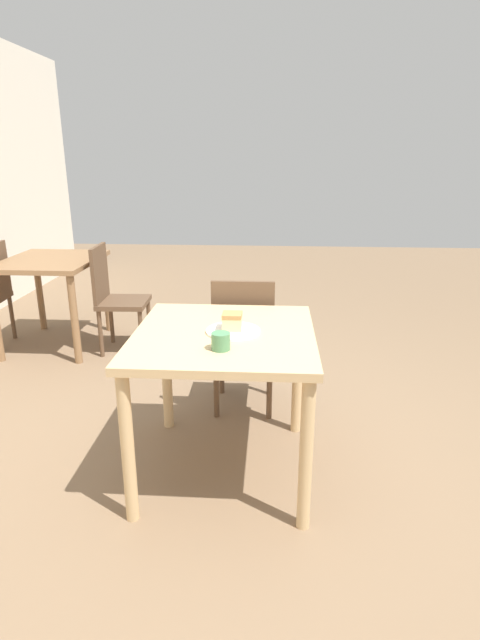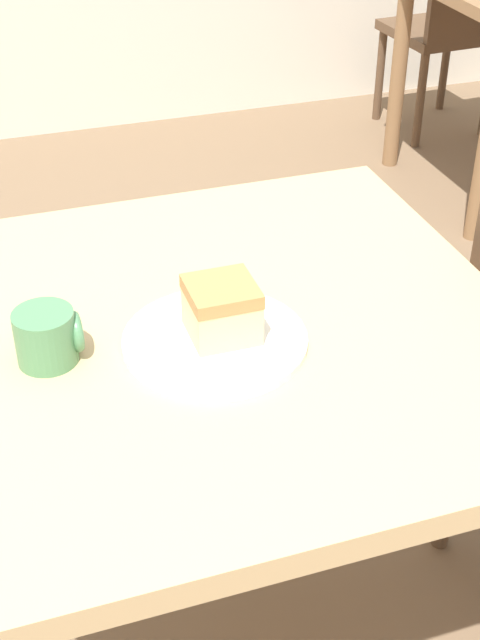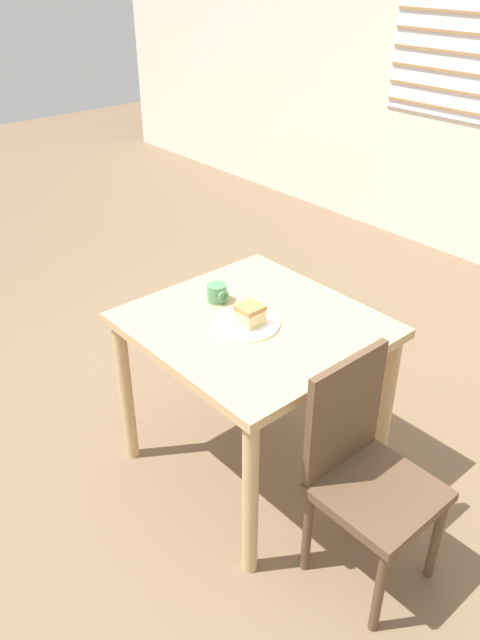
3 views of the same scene
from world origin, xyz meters
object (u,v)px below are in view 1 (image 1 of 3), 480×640
coffee_mug (221,341)px  plate (233,331)px  chair_far_corner (115,295)px  dining_table_near (224,354)px  dining_table_far (52,274)px  chair_near_window (244,341)px  cake_slice (232,321)px

coffee_mug → plate: bearing=-9.1°
chair_far_corner → plate: size_ratio=3.39×
dining_table_near → dining_table_far: (1.75, 1.65, -0.02)m
chair_near_window → dining_table_near: bearing=84.8°
chair_near_window → chair_far_corner: same height
chair_near_window → coffee_mug: bearing=86.6°
dining_table_far → chair_far_corner: size_ratio=0.99×
dining_table_near → cake_slice: cake_slice is taller
chair_far_corner → dining_table_near: bearing=-149.4°
dining_table_far → cake_slice: bearing=-135.9°
cake_slice → chair_near_window: bearing=-1.8°
chair_near_window → coffee_mug: 0.95m
plate → chair_far_corner: bearing=34.1°
chair_far_corner → cake_slice: size_ratio=9.42×
cake_slice → dining_table_far: bearing=44.1°
coffee_mug → dining_table_near: bearing=2.0°
dining_table_near → dining_table_far: size_ratio=1.04×
dining_table_far → chair_near_window: 2.04m
chair_near_window → coffee_mug: chair_near_window is taller
dining_table_near → coffee_mug: 0.27m
plate → cake_slice: size_ratio=2.78×
dining_table_far → coffee_mug: size_ratio=9.69×
chair_far_corner → plate: bearing=-148.3°
dining_table_near → cake_slice: size_ratio=9.77×
dining_table_far → coffee_mug: 2.59m
plate → cake_slice: 0.05m
dining_table_near → plate: plate is taller
chair_near_window → plate: chair_near_window is taller
dining_table_far → chair_near_window: size_ratio=0.99×
plate → dining_table_near: bearing=92.3°
cake_slice → coffee_mug: bearing=172.6°
coffee_mug → dining_table_far: bearing=39.9°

